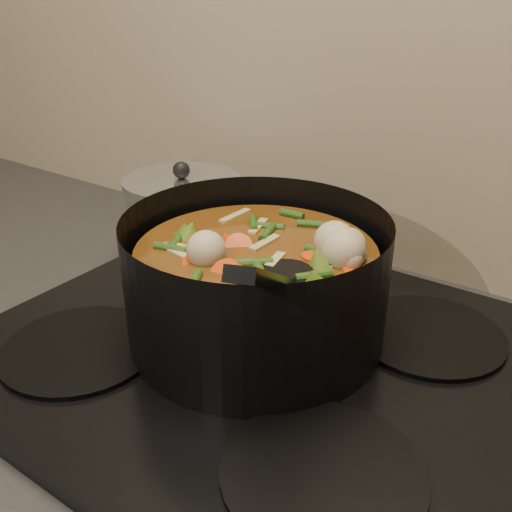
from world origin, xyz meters
The scene contains 3 objects.
stovetop centered at (0.00, 1.93, 0.92)m, with size 0.62×0.54×0.03m.
stockpot centered at (-0.01, 1.94, 1.00)m, with size 0.35×0.40×0.22m.
saucepan centered at (-0.24, 2.07, 0.99)m, with size 0.18×0.18×0.15m.
Camera 1 is at (0.32, 1.47, 1.32)m, focal length 40.00 mm.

